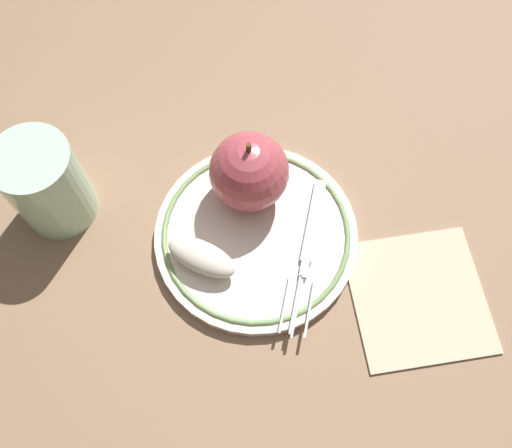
{
  "coord_description": "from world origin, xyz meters",
  "views": [
    {
      "loc": [
        -0.09,
        -0.2,
        0.55
      ],
      "look_at": [
        -0.01,
        0.02,
        0.04
      ],
      "focal_mm": 40.0,
      "sensor_mm": 36.0,
      "label": 1
    }
  ],
  "objects_px": {
    "apple_slice_front": "(202,257)",
    "drinking_glass": "(47,184)",
    "plate": "(256,235)",
    "napkin_folded": "(419,297)",
    "fork": "(308,249)",
    "apple_red_whole": "(247,172)"
  },
  "relations": [
    {
      "from": "fork",
      "to": "napkin_folded",
      "type": "distance_m",
      "value": 0.12
    },
    {
      "from": "apple_slice_front",
      "to": "fork",
      "type": "relative_size",
      "value": 0.47
    },
    {
      "from": "plate",
      "to": "apple_red_whole",
      "type": "bearing_deg",
      "value": 80.95
    },
    {
      "from": "apple_red_whole",
      "to": "napkin_folded",
      "type": "distance_m",
      "value": 0.21
    },
    {
      "from": "plate",
      "to": "apple_slice_front",
      "type": "relative_size",
      "value": 2.87
    },
    {
      "from": "plate",
      "to": "drinking_glass",
      "type": "relative_size",
      "value": 2.02
    },
    {
      "from": "apple_slice_front",
      "to": "napkin_folded",
      "type": "xyz_separation_m",
      "value": [
        0.19,
        -0.1,
        -0.02
      ]
    },
    {
      "from": "plate",
      "to": "napkin_folded",
      "type": "bearing_deg",
      "value": -41.52
    },
    {
      "from": "apple_slice_front",
      "to": "fork",
      "type": "height_order",
      "value": "apple_slice_front"
    },
    {
      "from": "plate",
      "to": "apple_red_whole",
      "type": "xyz_separation_m",
      "value": [
        0.01,
        0.05,
        0.05
      ]
    },
    {
      "from": "apple_red_whole",
      "to": "apple_slice_front",
      "type": "bearing_deg",
      "value": -139.08
    },
    {
      "from": "plate",
      "to": "napkin_folded",
      "type": "xyz_separation_m",
      "value": [
        0.13,
        -0.12,
        -0.0
      ]
    },
    {
      "from": "apple_red_whole",
      "to": "napkin_folded",
      "type": "bearing_deg",
      "value": -52.95
    },
    {
      "from": "plate",
      "to": "drinking_glass",
      "type": "height_order",
      "value": "drinking_glass"
    },
    {
      "from": "fork",
      "to": "drinking_glass",
      "type": "distance_m",
      "value": 0.27
    },
    {
      "from": "napkin_folded",
      "to": "fork",
      "type": "bearing_deg",
      "value": 137.87
    },
    {
      "from": "fork",
      "to": "napkin_folded",
      "type": "height_order",
      "value": "fork"
    },
    {
      "from": "apple_red_whole",
      "to": "fork",
      "type": "relative_size",
      "value": 0.59
    },
    {
      "from": "plate",
      "to": "napkin_folded",
      "type": "distance_m",
      "value": 0.17
    },
    {
      "from": "plate",
      "to": "fork",
      "type": "relative_size",
      "value": 1.36
    },
    {
      "from": "drinking_glass",
      "to": "napkin_folded",
      "type": "height_order",
      "value": "drinking_glass"
    },
    {
      "from": "apple_slice_front",
      "to": "drinking_glass",
      "type": "xyz_separation_m",
      "value": [
        -0.12,
        0.11,
        0.02
      ]
    }
  ]
}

